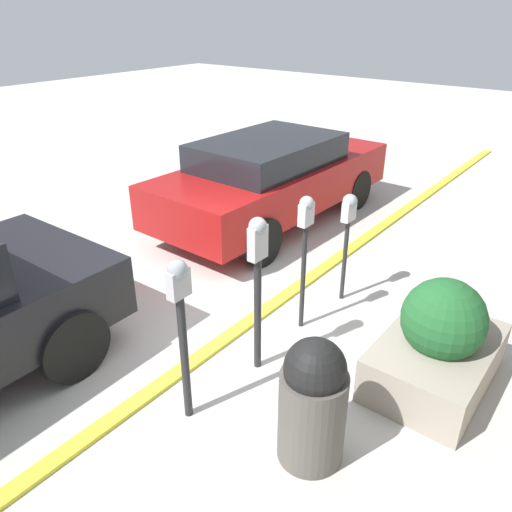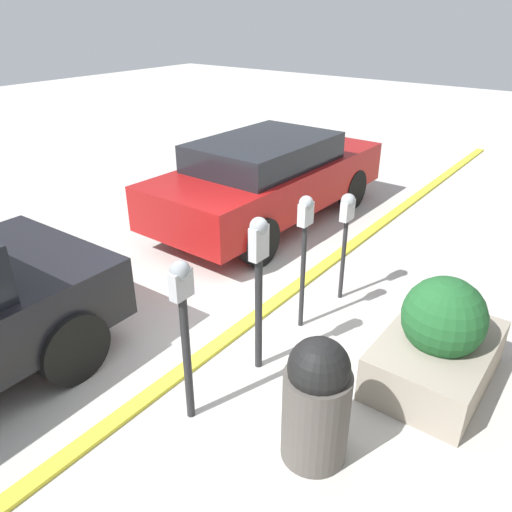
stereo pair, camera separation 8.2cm
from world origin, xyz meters
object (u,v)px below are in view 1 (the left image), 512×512
object	(u,v)px
parking_meter_second	(258,267)
parking_meter_fourth	(348,219)
parked_car_middle	(273,177)
planter_box	(438,345)
trash_bin	(313,401)
parking_meter_middle	(305,232)
parking_meter_nearest	(181,313)

from	to	relation	value
parking_meter_second	parking_meter_fourth	size ratio (longest dim) A/B	1.19
parking_meter_second	parked_car_middle	bearing A→B (deg)	34.08
parking_meter_fourth	parked_car_middle	distance (m)	2.57
parking_meter_second	planter_box	world-z (taller)	parking_meter_second
planter_box	trash_bin	bearing A→B (deg)	162.64
parking_meter_middle	parking_meter_nearest	bearing A→B (deg)	179.12
planter_box	parked_car_middle	distance (m)	4.21
parking_meter_fourth	planter_box	world-z (taller)	parking_meter_fourth
parking_meter_nearest	parked_car_middle	xyz separation A→B (m)	(3.98, 2.02, -0.29)
parking_meter_fourth	trash_bin	xyz separation A→B (m)	(-2.26, -0.98, -0.50)
planter_box	parked_car_middle	xyz separation A→B (m)	(2.24, 3.54, 0.33)
trash_bin	planter_box	bearing A→B (deg)	-17.36
parking_meter_nearest	trash_bin	world-z (taller)	parking_meter_nearest
parking_meter_nearest	parking_meter_second	world-z (taller)	parking_meter_second
parking_meter_nearest	parking_meter_middle	size ratio (longest dim) A/B	0.99
planter_box	trash_bin	xyz separation A→B (m)	(-1.45, 0.45, 0.12)
parking_meter_nearest	planter_box	world-z (taller)	parking_meter_nearest
parking_meter_second	planter_box	distance (m)	1.82
parking_meter_fourth	planter_box	xyz separation A→B (m)	(-0.81, -1.43, -0.62)
planter_box	trash_bin	world-z (taller)	trash_bin
parking_meter_second	parked_car_middle	world-z (taller)	parking_meter_second
parking_meter_second	parked_car_middle	distance (m)	3.74
parking_meter_nearest	parking_meter_fourth	size ratio (longest dim) A/B	1.13
parking_meter_fourth	planter_box	size ratio (longest dim) A/B	0.95
parking_meter_second	parking_meter_middle	world-z (taller)	parking_meter_second
trash_bin	parked_car_middle	bearing A→B (deg)	39.91
planter_box	parking_meter_second	bearing A→B (deg)	120.11
parking_meter_fourth	trash_bin	bearing A→B (deg)	-156.56
parking_meter_nearest	parking_meter_second	xyz separation A→B (m)	(0.89, -0.07, 0.06)
parking_meter_middle	planter_box	distance (m)	1.66
parking_meter_nearest	parking_meter_middle	bearing A→B (deg)	-0.88
planter_box	trash_bin	distance (m)	1.53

